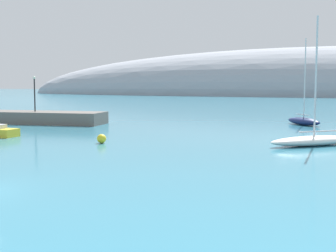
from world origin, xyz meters
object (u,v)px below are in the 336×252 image
(sailboat_white_mid_mooring, at_px, (314,140))
(harbor_lamp_post, at_px, (35,90))
(mooring_buoy_yellow, at_px, (102,139))
(sailboat_navy_outer_mooring, at_px, (304,120))

(sailboat_white_mid_mooring, relative_size, harbor_lamp_post, 2.34)
(mooring_buoy_yellow, bearing_deg, sailboat_navy_outer_mooring, 59.21)
(sailboat_navy_outer_mooring, height_order, mooring_buoy_yellow, sailboat_navy_outer_mooring)
(sailboat_navy_outer_mooring, xyz_separation_m, mooring_buoy_yellow, (-14.25, -23.91, -0.17))
(sailboat_white_mid_mooring, height_order, mooring_buoy_yellow, sailboat_white_mid_mooring)
(sailboat_navy_outer_mooring, xyz_separation_m, harbor_lamp_post, (-31.62, -10.35, 3.68))
(harbor_lamp_post, bearing_deg, sailboat_white_mid_mooring, -13.77)
(harbor_lamp_post, bearing_deg, mooring_buoy_yellow, -37.98)
(sailboat_white_mid_mooring, bearing_deg, mooring_buoy_yellow, -25.02)
(mooring_buoy_yellow, xyz_separation_m, harbor_lamp_post, (-17.37, 13.56, 3.85))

